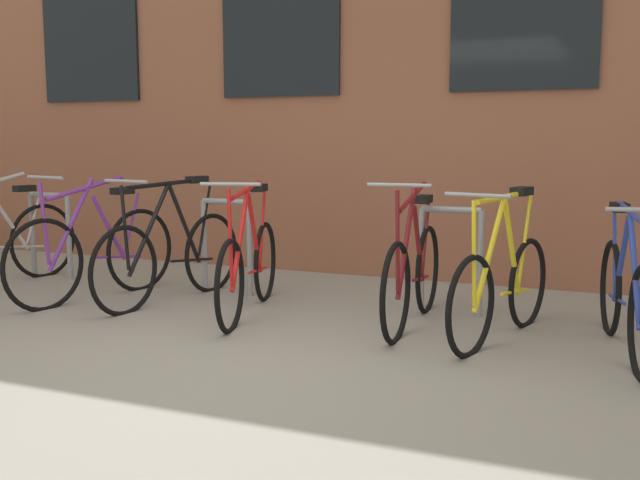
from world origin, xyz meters
The scene contains 9 objects.
ground_plane centered at (0.00, 0.00, 0.00)m, with size 42.00×42.00×0.00m, color gray.
storefront_building centered at (0.00, 7.05, 2.72)m, with size 28.00×7.75×5.43m.
bike_rack centered at (-0.11, 1.90, 0.50)m, with size 6.51×0.05×0.84m.
bicycle_yellow centered at (1.39, 1.30, 0.38)m, with size 0.52×1.59×1.05m.
bicycle_black centered at (-1.38, 1.44, 0.40)m, with size 0.44×1.78×1.07m.
bicycle_blue centered at (2.17, 1.27, 0.37)m, with size 0.50×1.70×0.99m.
bicycle_red centered at (-0.55, 1.30, 0.38)m, with size 0.57×1.72×1.08m.
bicycle_maroon centered at (0.72, 1.45, 0.38)m, with size 0.44×1.67×1.09m.
bicycle_purple centered at (-2.03, 1.26, 0.40)m, with size 0.51×1.73×1.09m.
Camera 1 is at (2.21, -3.75, 1.35)m, focal length 41.83 mm.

